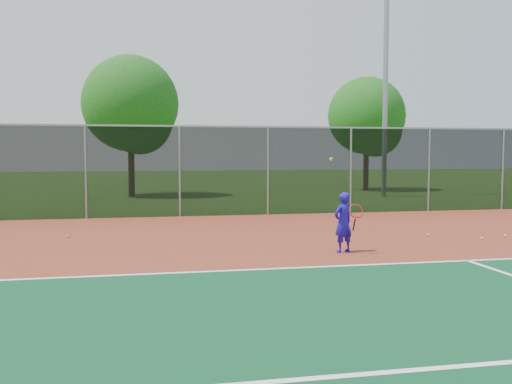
% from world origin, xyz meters
% --- Properties ---
extents(ground, '(120.00, 120.00, 0.00)m').
position_xyz_m(ground, '(0.00, 0.00, 0.00)').
color(ground, '#2E5D1A').
rests_on(ground, ground).
extents(court_apron, '(30.00, 20.00, 0.02)m').
position_xyz_m(court_apron, '(0.00, 2.00, 0.01)').
color(court_apron, brown).
rests_on(court_apron, ground).
extents(fence_back, '(30.00, 0.06, 3.03)m').
position_xyz_m(fence_back, '(0.00, 12.00, 1.56)').
color(fence_back, black).
rests_on(fence_back, court_apron).
extents(tennis_player, '(0.59, 0.65, 2.03)m').
position_xyz_m(tennis_player, '(-0.05, 4.45, 0.67)').
color(tennis_player, '#1D11A3').
rests_on(tennis_player, court_apron).
extents(practice_ball_0, '(0.07, 0.07, 0.07)m').
position_xyz_m(practice_ball_0, '(4.71, 5.67, 0.06)').
color(practice_ball_0, '#B3DA19').
rests_on(practice_ball_0, court_apron).
extents(practice_ball_3, '(0.07, 0.07, 0.07)m').
position_xyz_m(practice_ball_3, '(2.92, 6.25, 0.06)').
color(practice_ball_3, '#B3DA19').
rests_on(practice_ball_3, court_apron).
extents(practice_ball_4, '(0.07, 0.07, 0.07)m').
position_xyz_m(practice_ball_4, '(-6.08, 7.80, 0.06)').
color(practice_ball_4, '#B3DA19').
rests_on(practice_ball_4, court_apron).
extents(practice_ball_6, '(0.07, 0.07, 0.07)m').
position_xyz_m(practice_ball_6, '(3.89, 5.41, 0.06)').
color(practice_ball_6, '#B3DA19').
rests_on(practice_ball_6, court_apron).
extents(floodlight_n, '(0.90, 0.40, 12.33)m').
position_xyz_m(floodlight_n, '(7.22, 18.57, 6.94)').
color(floodlight_n, gray).
rests_on(floodlight_n, ground).
extents(tree_back_left, '(4.66, 4.66, 6.85)m').
position_xyz_m(tree_back_left, '(-4.59, 21.40, 4.30)').
color(tree_back_left, '#3D2616').
rests_on(tree_back_left, ground).
extents(tree_back_mid, '(4.35, 4.35, 6.39)m').
position_xyz_m(tree_back_mid, '(8.39, 23.31, 4.01)').
color(tree_back_mid, '#3D2616').
rests_on(tree_back_mid, ground).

